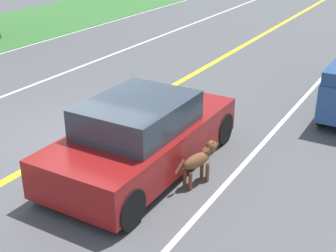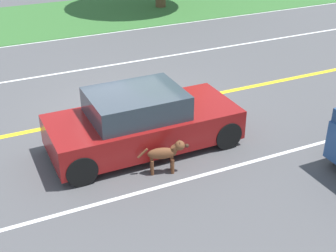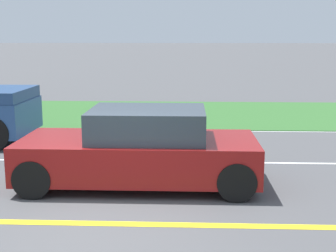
% 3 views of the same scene
% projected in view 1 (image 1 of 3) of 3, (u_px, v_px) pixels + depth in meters
% --- Properties ---
extents(ground_plane, '(400.00, 400.00, 0.00)m').
position_uv_depth(ground_plane, '(80.00, 139.00, 10.10)').
color(ground_plane, '#4C4C4F').
extents(centre_divider_line, '(0.18, 160.00, 0.01)m').
position_uv_depth(centre_divider_line, '(80.00, 138.00, 10.10)').
color(centre_divider_line, yellow).
rests_on(centre_divider_line, ground).
extents(lane_dash_same_dir, '(0.10, 160.00, 0.01)m').
position_uv_depth(lane_dash_same_dir, '(230.00, 180.00, 8.48)').
color(lane_dash_same_dir, white).
rests_on(lane_dash_same_dir, ground).
extents(ego_car, '(1.88, 4.30, 1.43)m').
position_uv_depth(ego_car, '(142.00, 136.00, 8.64)').
color(ego_car, maroon).
rests_on(ego_car, ground).
extents(dog, '(0.43, 1.06, 0.76)m').
position_uv_depth(dog, '(200.00, 159.00, 8.23)').
color(dog, brown).
rests_on(dog, ground).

